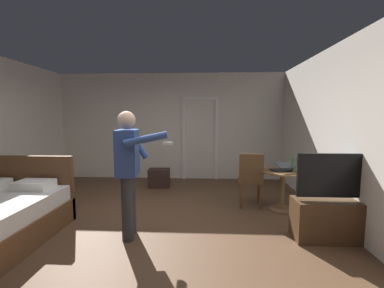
{
  "coord_description": "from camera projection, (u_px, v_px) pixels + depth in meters",
  "views": [
    {
      "loc": [
        0.88,
        -3.47,
        1.63
      ],
      "look_at": [
        0.7,
        0.23,
        1.23
      ],
      "focal_mm": 23.87,
      "sensor_mm": 36.0,
      "label": 1
    }
  ],
  "objects": [
    {
      "name": "ground_plane",
      "position": [
        143.0,
        230.0,
        3.67
      ],
      "size": [
        6.92,
        6.92,
        0.0
      ],
      "primitive_type": "plane",
      "color": "brown"
    },
    {
      "name": "wall_back",
      "position": [
        171.0,
        127.0,
        6.7
      ],
      "size": [
        6.01,
        0.12,
        2.74
      ],
      "primitive_type": "cube",
      "color": "silver",
      "rests_on": "ground_plane"
    },
    {
      "name": "wall_right",
      "position": [
        360.0,
        136.0,
        3.37
      ],
      "size": [
        0.12,
        6.53,
        2.74
      ],
      "primitive_type": "cube",
      "color": "silver",
      "rests_on": "ground_plane"
    },
    {
      "name": "doorway_frame",
      "position": [
        200.0,
        132.0,
        6.6
      ],
      "size": [
        0.93,
        0.08,
        2.13
      ],
      "color": "white",
      "rests_on": "ground_plane"
    },
    {
      "name": "tv_flatscreen",
      "position": [
        333.0,
        214.0,
        3.37
      ],
      "size": [
        1.02,
        0.4,
        1.16
      ],
      "color": "#4C331E",
      "rests_on": "ground_plane"
    },
    {
      "name": "side_table",
      "position": [
        282.0,
        183.0,
        4.42
      ],
      "size": [
        0.72,
        0.72,
        0.7
      ],
      "color": "brown",
      "rests_on": "ground_plane"
    },
    {
      "name": "laptop",
      "position": [
        283.0,
        168.0,
        4.35
      ],
      "size": [
        0.41,
        0.42,
        0.17
      ],
      "color": "black",
      "rests_on": "side_table"
    },
    {
      "name": "bottle_on_table",
      "position": [
        293.0,
        165.0,
        4.29
      ],
      "size": [
        0.06,
        0.06,
        0.29
      ],
      "color": "#3A502F",
      "rests_on": "side_table"
    },
    {
      "name": "wooden_chair",
      "position": [
        251.0,
        178.0,
        4.54
      ],
      "size": [
        0.46,
        0.46,
        0.99
      ],
      "color": "brown",
      "rests_on": "ground_plane"
    },
    {
      "name": "person_blue_shirt",
      "position": [
        129.0,
        165.0,
        3.4
      ],
      "size": [
        0.78,
        0.6,
        1.7
      ],
      "color": "#333338",
      "rests_on": "ground_plane"
    },
    {
      "name": "suitcase_dark",
      "position": [
        159.0,
        178.0,
        5.92
      ],
      "size": [
        0.5,
        0.34,
        0.43
      ],
      "primitive_type": "cube",
      "rotation": [
        0.0,
        0.0,
        0.05
      ],
      "color": "black",
      "rests_on": "ground_plane"
    }
  ]
}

